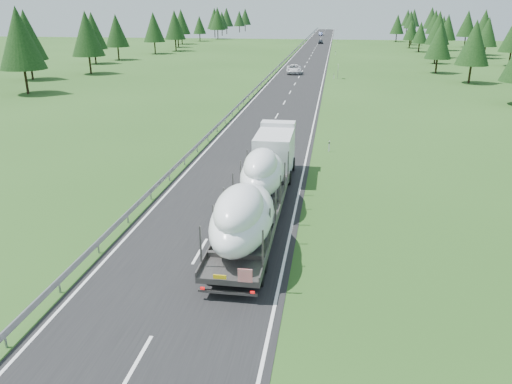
# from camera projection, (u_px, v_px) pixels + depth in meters

# --- Properties ---
(ground) EXTENTS (400.00, 400.00, 0.00)m
(ground) POSITION_uv_depth(u_px,v_px,m) (138.00, 361.00, 18.48)
(ground) COLOR #224617
(ground) RESTS_ON ground
(road_surface) EXTENTS (10.00, 400.00, 0.02)m
(road_surface) POSITION_uv_depth(u_px,v_px,m) (305.00, 66.00, 111.12)
(road_surface) COLOR black
(road_surface) RESTS_ON ground
(guardrail) EXTENTS (0.10, 400.00, 0.76)m
(guardrail) POSITION_uv_depth(u_px,v_px,m) (281.00, 63.00, 111.62)
(guardrail) COLOR slate
(guardrail) RESTS_ON ground
(marker_posts) EXTENTS (0.13, 350.08, 1.00)m
(marker_posts) POSITION_uv_depth(u_px,v_px,m) (336.00, 46.00, 160.95)
(marker_posts) COLOR silver
(marker_posts) RESTS_ON ground
(highway_sign) EXTENTS (0.08, 0.90, 2.60)m
(highway_sign) POSITION_uv_depth(u_px,v_px,m) (338.00, 69.00, 90.93)
(highway_sign) COLOR slate
(highway_sign) RESTS_ON ground
(tree_line_right) EXTENTS (27.94, 299.24, 12.55)m
(tree_line_right) POSITION_uv_depth(u_px,v_px,m) (490.00, 34.00, 108.27)
(tree_line_right) COLOR black
(tree_line_right) RESTS_ON ground
(tree_line_left) EXTENTS (15.59, 299.57, 12.60)m
(tree_line_left) POSITION_uv_depth(u_px,v_px,m) (149.00, 27.00, 135.42)
(tree_line_left) COLOR black
(tree_line_left) RESTS_ON ground
(boat_truck) EXTENTS (3.07, 20.68, 4.27)m
(boat_truck) POSITION_uv_depth(u_px,v_px,m) (258.00, 184.00, 30.09)
(boat_truck) COLOR silver
(boat_truck) RESTS_ON ground
(distant_van) EXTENTS (3.33, 6.38, 1.72)m
(distant_van) POSITION_uv_depth(u_px,v_px,m) (294.00, 69.00, 98.34)
(distant_van) COLOR silver
(distant_van) RESTS_ON ground
(distant_car_dark) EXTENTS (1.66, 4.12, 1.40)m
(distant_car_dark) POSITION_uv_depth(u_px,v_px,m) (321.00, 42.00, 179.18)
(distant_car_dark) COLOR black
(distant_car_dark) RESTS_ON ground
(distant_car_blue) EXTENTS (2.00, 4.90, 1.58)m
(distant_car_blue) POSITION_uv_depth(u_px,v_px,m) (321.00, 34.00, 230.76)
(distant_car_blue) COLOR navy
(distant_car_blue) RESTS_ON ground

